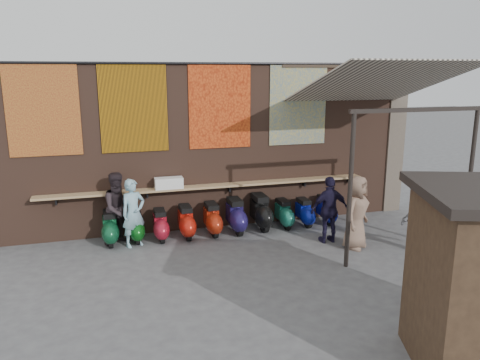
{
  "coord_description": "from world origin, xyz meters",
  "views": [
    {
      "loc": [
        -2.4,
        -8.37,
        3.82
      ],
      "look_at": [
        0.42,
        1.2,
        1.48
      ],
      "focal_mm": 35.0,
      "sensor_mm": 36.0,
      "label": 1
    }
  ],
  "objects_px": {
    "scooter_stool_1": "(136,227)",
    "scooter_stool_9": "(326,210)",
    "scooter_stool_7": "(284,214)",
    "diner_left": "(133,213)",
    "shopper_tan": "(356,212)",
    "scooter_stool_4": "(212,219)",
    "scooter_stool_8": "(304,212)",
    "scooter_stool_6": "(261,212)",
    "shopper_grey": "(430,214)",
    "shopper_navy": "(330,210)",
    "scooter_stool_3": "(186,222)",
    "diner_right": "(119,208)",
    "scooter_stool_5": "(236,216)",
    "scooter_stool_2": "(160,225)",
    "shelf_box": "(169,183)",
    "scooter_stool_0": "(110,228)"
  },
  "relations": [
    {
      "from": "scooter_stool_8",
      "to": "shopper_tan",
      "type": "xyz_separation_m",
      "value": [
        0.44,
        -1.72,
        0.48
      ]
    },
    {
      "from": "scooter_stool_7",
      "to": "scooter_stool_8",
      "type": "relative_size",
      "value": 1.02
    },
    {
      "from": "shelf_box",
      "to": "scooter_stool_3",
      "type": "height_order",
      "value": "shelf_box"
    },
    {
      "from": "shelf_box",
      "to": "shopper_tan",
      "type": "xyz_separation_m",
      "value": [
        3.77,
        -2.04,
        -0.44
      ]
    },
    {
      "from": "scooter_stool_8",
      "to": "shopper_grey",
      "type": "bearing_deg",
      "value": -53.64
    },
    {
      "from": "shopper_navy",
      "to": "shopper_tan",
      "type": "height_order",
      "value": "shopper_tan"
    },
    {
      "from": "shopper_navy",
      "to": "scooter_stool_2",
      "type": "bearing_deg",
      "value": -17.43
    },
    {
      "from": "scooter_stool_6",
      "to": "scooter_stool_5",
      "type": "bearing_deg",
      "value": -173.02
    },
    {
      "from": "scooter_stool_7",
      "to": "diner_left",
      "type": "distance_m",
      "value": 3.7
    },
    {
      "from": "shelf_box",
      "to": "scooter_stool_7",
      "type": "xyz_separation_m",
      "value": [
        2.79,
        -0.3,
        -0.91
      ]
    },
    {
      "from": "scooter_stool_2",
      "to": "shopper_grey",
      "type": "height_order",
      "value": "shopper_grey"
    },
    {
      "from": "scooter_stool_5",
      "to": "diner_left",
      "type": "bearing_deg",
      "value": -174.81
    },
    {
      "from": "scooter_stool_2",
      "to": "shopper_navy",
      "type": "height_order",
      "value": "shopper_navy"
    },
    {
      "from": "scooter_stool_4",
      "to": "scooter_stool_8",
      "type": "distance_m",
      "value": 2.38
    },
    {
      "from": "scooter_stool_6",
      "to": "scooter_stool_2",
      "type": "bearing_deg",
      "value": -177.8
    },
    {
      "from": "scooter_stool_7",
      "to": "shopper_grey",
      "type": "distance_m",
      "value": 3.41
    },
    {
      "from": "scooter_stool_1",
      "to": "diner_right",
      "type": "bearing_deg",
      "value": -176.18
    },
    {
      "from": "scooter_stool_3",
      "to": "scooter_stool_9",
      "type": "xyz_separation_m",
      "value": [
        3.61,
        0.05,
        -0.02
      ]
    },
    {
      "from": "scooter_stool_0",
      "to": "shopper_grey",
      "type": "relative_size",
      "value": 0.46
    },
    {
      "from": "scooter_stool_6",
      "to": "shopper_grey",
      "type": "xyz_separation_m",
      "value": [
        2.92,
        -2.48,
        0.44
      ]
    },
    {
      "from": "scooter_stool_6",
      "to": "scooter_stool_7",
      "type": "height_order",
      "value": "scooter_stool_6"
    },
    {
      "from": "scooter_stool_5",
      "to": "scooter_stool_6",
      "type": "bearing_deg",
      "value": 6.98
    },
    {
      "from": "scooter_stool_1",
      "to": "diner_left",
      "type": "relative_size",
      "value": 0.47
    },
    {
      "from": "scooter_stool_1",
      "to": "scooter_stool_9",
      "type": "height_order",
      "value": "scooter_stool_9"
    },
    {
      "from": "diner_left",
      "to": "scooter_stool_4",
      "type": "bearing_deg",
      "value": -17.87
    },
    {
      "from": "scooter_stool_5",
      "to": "scooter_stool_9",
      "type": "height_order",
      "value": "scooter_stool_5"
    },
    {
      "from": "scooter_stool_0",
      "to": "scooter_stool_4",
      "type": "distance_m",
      "value": 2.35
    },
    {
      "from": "shelf_box",
      "to": "diner_left",
      "type": "height_order",
      "value": "diner_left"
    },
    {
      "from": "scooter_stool_3",
      "to": "scooter_stool_8",
      "type": "relative_size",
      "value": 1.11
    },
    {
      "from": "scooter_stool_4",
      "to": "scooter_stool_5",
      "type": "distance_m",
      "value": 0.58
    },
    {
      "from": "shelf_box",
      "to": "scooter_stool_4",
      "type": "distance_m",
      "value": 1.34
    },
    {
      "from": "scooter_stool_4",
      "to": "diner_left",
      "type": "distance_m",
      "value": 1.88
    },
    {
      "from": "scooter_stool_7",
      "to": "scooter_stool_9",
      "type": "relative_size",
      "value": 0.99
    },
    {
      "from": "scooter_stool_4",
      "to": "shopper_grey",
      "type": "relative_size",
      "value": 0.46
    },
    {
      "from": "shopper_navy",
      "to": "shopper_tan",
      "type": "bearing_deg",
      "value": 129.59
    },
    {
      "from": "shopper_navy",
      "to": "shopper_grey",
      "type": "bearing_deg",
      "value": 146.5
    },
    {
      "from": "shopper_grey",
      "to": "diner_left",
      "type": "bearing_deg",
      "value": 17.39
    },
    {
      "from": "scooter_stool_2",
      "to": "shopper_grey",
      "type": "relative_size",
      "value": 0.43
    },
    {
      "from": "shelf_box",
      "to": "shopper_navy",
      "type": "relative_size",
      "value": 0.43
    },
    {
      "from": "scooter_stool_4",
      "to": "scooter_stool_7",
      "type": "distance_m",
      "value": 1.83
    },
    {
      "from": "scooter_stool_7",
      "to": "shopper_grey",
      "type": "bearing_deg",
      "value": -46.38
    },
    {
      "from": "scooter_stool_4",
      "to": "scooter_stool_8",
      "type": "height_order",
      "value": "scooter_stool_4"
    },
    {
      "from": "scooter_stool_9",
      "to": "diner_left",
      "type": "bearing_deg",
      "value": -176.97
    },
    {
      "from": "shopper_tan",
      "to": "diner_left",
      "type": "bearing_deg",
      "value": 124.07
    },
    {
      "from": "shelf_box",
      "to": "scooter_stool_9",
      "type": "height_order",
      "value": "shelf_box"
    },
    {
      "from": "scooter_stool_3",
      "to": "diner_right",
      "type": "distance_m",
      "value": 1.56
    },
    {
      "from": "scooter_stool_4",
      "to": "shopper_navy",
      "type": "xyz_separation_m",
      "value": [
        2.43,
        -1.23,
        0.39
      ]
    },
    {
      "from": "shelf_box",
      "to": "scooter_stool_1",
      "type": "xyz_separation_m",
      "value": [
        -0.81,
        -0.28,
        -0.92
      ]
    },
    {
      "from": "scooter_stool_8",
      "to": "scooter_stool_9",
      "type": "xyz_separation_m",
      "value": [
        0.61,
        0.02,
        0.01
      ]
    },
    {
      "from": "scooter_stool_5",
      "to": "diner_right",
      "type": "height_order",
      "value": "diner_right"
    }
  ]
}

